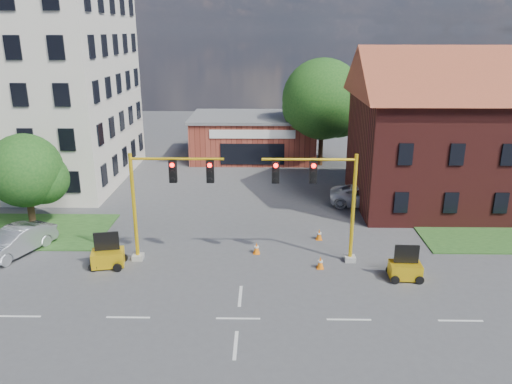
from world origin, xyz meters
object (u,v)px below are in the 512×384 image
signal_mast_east (324,195)px  pickup_white (367,196)px  trailer_west (108,256)px  signal_mast_west (163,194)px  trailer_east (405,269)px

signal_mast_east → pickup_white: (4.35, 9.36, -3.17)m
trailer_west → signal_mast_west: bearing=5.3°
trailer_west → pickup_white: trailer_west is taller
trailer_west → pickup_white: bearing=21.0°
signal_mast_west → pickup_white: bearing=35.6°
signal_mast_west → signal_mast_east: (8.71, 0.00, 0.00)m
trailer_east → pickup_white: (0.20, 11.42, 0.18)m
signal_mast_east → trailer_east: signal_mast_east is taller
trailer_west → pickup_white: 19.11m
trailer_west → trailer_east: 15.95m
pickup_white → trailer_east: bearing=-171.4°
signal_mast_west → signal_mast_east: 8.71m
trailer_east → pickup_white: size_ratio=0.34×
signal_mast_east → trailer_east: 5.72m
signal_mast_west → signal_mast_east: bearing=0.0°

